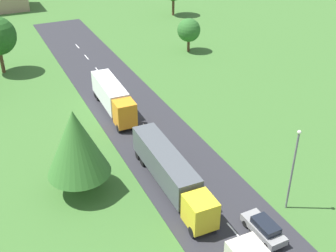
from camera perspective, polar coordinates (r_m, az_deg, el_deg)
road at (r=39.17m, az=8.79°, el=-13.70°), size 10.00×140.00×0.06m
truck_second at (r=42.02m, az=0.33°, el=-6.06°), size 2.68×14.71×3.57m
truck_third at (r=56.43m, az=-7.36°, el=3.88°), size 2.79×11.96×3.67m
car_third at (r=38.69m, az=12.68°, el=-13.14°), size 1.85×4.45×1.57m
lamppost_second at (r=39.76m, az=16.34°, el=-5.22°), size 0.36×0.36×8.49m
tree_oak at (r=40.70m, az=-12.17°, el=-2.21°), size 6.12×6.12×8.98m
tree_pine at (r=76.79m, az=2.79°, el=12.65°), size 4.08×4.08×5.91m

